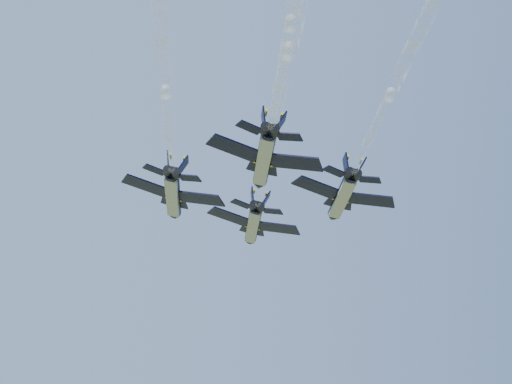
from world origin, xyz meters
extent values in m
cylinder|color=black|center=(4.81, 13.57, 92.74)|extent=(3.67, 12.58, 1.91)
cone|color=black|center=(5.87, 20.93, 92.74)|extent=(2.24, 2.69, 1.91)
ellipsoid|color=black|center=(5.38, 16.71, 93.24)|extent=(1.38, 2.38, 0.96)
cube|color=gray|center=(4.67, 13.59, 92.15)|extent=(3.05, 11.26, 0.73)
cube|color=black|center=(1.61, 13.27, 93.36)|extent=(5.77, 3.87, 1.38)
cube|color=yellow|center=(1.85, 14.85, 93.46)|extent=(5.17, 1.21, 1.38)
cube|color=black|center=(7.76, 12.38, 91.94)|extent=(6.12, 5.05, 1.38)
cube|color=yellow|center=(8.01, 13.96, 92.03)|extent=(4.80, 2.59, 1.38)
cube|color=black|center=(2.06, 7.96, 93.18)|extent=(2.69, 2.03, 0.67)
cube|color=black|center=(5.86, 7.42, 92.30)|extent=(2.83, 2.51, 0.67)
cube|color=black|center=(3.58, 8.41, 94.20)|extent=(0.66, 2.09, 2.44)
cube|color=black|center=(5.12, 8.19, 93.84)|extent=(1.66, 2.24, 2.17)
cylinder|color=black|center=(3.44, 7.10, 92.74)|extent=(1.39, 1.29, 1.24)
cylinder|color=black|center=(4.25, 6.98, 92.56)|extent=(1.39, 1.29, 1.24)
cylinder|color=black|center=(-6.68, 4.34, 92.74)|extent=(3.67, 12.58, 1.91)
cone|color=black|center=(-5.62, 11.70, 92.74)|extent=(2.24, 2.69, 1.91)
ellipsoid|color=black|center=(-6.11, 7.48, 93.24)|extent=(1.38, 2.38, 0.96)
cube|color=gray|center=(-6.82, 4.36, 92.15)|extent=(3.05, 11.26, 0.73)
cube|color=black|center=(-9.89, 4.04, 93.36)|extent=(5.77, 3.87, 1.38)
cube|color=yellow|center=(-9.64, 5.62, 93.46)|extent=(5.17, 1.21, 1.38)
cube|color=black|center=(-3.73, 3.15, 91.94)|extent=(6.12, 5.05, 1.38)
cube|color=yellow|center=(-3.49, 4.73, 92.03)|extent=(4.80, 2.59, 1.38)
cube|color=black|center=(-9.43, -1.27, 93.18)|extent=(2.69, 2.03, 0.67)
cube|color=black|center=(-5.63, -1.82, 92.30)|extent=(2.83, 2.51, 0.67)
cube|color=black|center=(-7.92, -0.82, 94.20)|extent=(0.66, 2.09, 2.44)
cube|color=black|center=(-6.38, -1.04, 93.84)|extent=(1.66, 2.24, 2.17)
cylinder|color=black|center=(-8.05, -2.13, 92.74)|extent=(1.39, 1.29, 1.24)
cylinder|color=black|center=(-7.24, -2.25, 92.56)|extent=(1.39, 1.29, 1.24)
cylinder|color=black|center=(12.80, 0.69, 92.74)|extent=(3.67, 12.58, 1.91)
cone|color=black|center=(13.86, 8.06, 92.74)|extent=(2.24, 2.69, 1.91)
ellipsoid|color=black|center=(13.37, 3.84, 93.24)|extent=(1.38, 2.38, 0.96)
cube|color=gray|center=(12.67, 0.71, 92.15)|extent=(3.05, 11.26, 0.73)
cube|color=black|center=(9.60, 0.40, 93.36)|extent=(5.77, 3.87, 1.38)
cube|color=yellow|center=(9.84, 1.97, 93.46)|extent=(5.17, 1.21, 1.38)
cube|color=black|center=(15.75, -0.49, 91.94)|extent=(6.12, 5.05, 1.38)
cube|color=yellow|center=(16.00, 1.09, 92.03)|extent=(4.80, 2.59, 1.38)
cube|color=black|center=(10.05, -4.91, 93.18)|extent=(2.69, 2.03, 0.67)
cube|color=black|center=(13.85, -5.46, 92.30)|extent=(2.83, 2.51, 0.67)
cube|color=black|center=(11.57, -4.46, 94.20)|extent=(0.66, 2.09, 2.44)
cube|color=black|center=(13.11, -4.69, 93.84)|extent=(1.66, 2.24, 2.17)
cylinder|color=black|center=(11.43, -5.77, 92.74)|extent=(1.39, 1.29, 1.24)
cylinder|color=black|center=(12.24, -5.89, 92.56)|extent=(1.39, 1.29, 1.24)
cylinder|color=black|center=(1.29, -8.69, 92.74)|extent=(3.67, 12.58, 1.91)
cone|color=black|center=(2.35, -1.33, 92.74)|extent=(2.24, 2.69, 1.91)
ellipsoid|color=black|center=(1.86, -5.55, 93.24)|extent=(1.38, 2.38, 0.96)
cube|color=gray|center=(1.16, -8.67, 92.15)|extent=(3.05, 11.26, 0.73)
cube|color=black|center=(-1.91, -8.98, 93.36)|extent=(5.77, 3.87, 1.38)
cube|color=yellow|center=(-1.67, -7.41, 93.46)|extent=(5.17, 1.21, 1.38)
cube|color=black|center=(4.24, -9.87, 91.94)|extent=(6.12, 5.05, 1.38)
cube|color=yellow|center=(4.49, -8.30, 92.03)|extent=(4.80, 2.59, 1.38)
cube|color=black|center=(-1.46, -14.29, 93.18)|extent=(2.69, 2.03, 0.67)
cube|color=black|center=(2.34, -14.84, 92.30)|extent=(2.83, 2.51, 0.67)
cube|color=black|center=(0.06, -13.85, 94.20)|extent=(0.66, 2.09, 2.44)
cube|color=black|center=(1.60, -14.07, 93.84)|extent=(1.66, 2.24, 2.17)
cylinder|color=black|center=(-0.08, -15.15, 92.74)|extent=(1.39, 1.29, 1.24)
cylinder|color=black|center=(0.73, -15.27, 92.56)|extent=(1.39, 1.29, 1.24)
cylinder|color=white|center=(2.58, -1.87, 92.74)|extent=(3.66, 18.56, 1.01)
cylinder|color=white|center=(0.07, -19.25, 92.74)|extent=(4.04, 18.62, 1.39)
cylinder|color=white|center=(-2.44, -36.62, 92.74)|extent=(4.49, 18.68, 1.84)
cylinder|color=white|center=(-8.91, -11.10, 92.74)|extent=(3.66, 18.56, 1.01)
cylinder|color=white|center=(-11.42, -28.48, 92.74)|extent=(4.04, 18.62, 1.39)
cylinder|color=white|center=(10.57, -14.74, 92.74)|extent=(3.66, 18.56, 1.01)
cylinder|color=white|center=(8.06, -32.12, 92.74)|extent=(4.04, 18.62, 1.39)
cylinder|color=white|center=(-0.94, -24.13, 92.74)|extent=(3.66, 18.56, 1.01)
camera|label=1|loc=(-15.17, -81.71, 61.69)|focal=55.00mm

